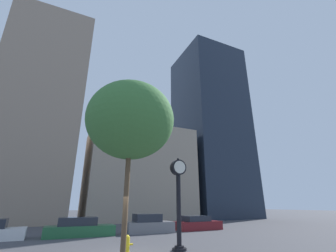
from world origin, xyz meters
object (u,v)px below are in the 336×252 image
at_px(fire_hydrant_near, 127,243).
at_px(car_green, 79,228).
at_px(car_grey, 149,225).
at_px(car_maroon, 198,224).
at_px(street_clock, 178,193).
at_px(bare_tree, 131,120).

bearing_deg(fire_hydrant_near, car_green, 103.44).
bearing_deg(car_grey, car_maroon, 5.15).
distance_m(car_grey, fire_hydrant_near, 7.81).
xyz_separation_m(car_green, car_maroon, (10.22, 0.32, -0.03)).
height_order(street_clock, car_maroon, street_clock).
height_order(car_green, car_grey, car_grey).
xyz_separation_m(street_clock, car_grey, (1.18, 7.68, -2.12)).
height_order(car_maroon, bare_tree, bare_tree).
bearing_deg(car_maroon, bare_tree, -138.28).
distance_m(car_green, car_grey, 5.30).
bearing_deg(car_grey, street_clock, -97.99).
bearing_deg(street_clock, fire_hydrant_near, 162.39).
bearing_deg(street_clock, car_grey, 81.24).
bearing_deg(bare_tree, street_clock, 11.97).
xyz_separation_m(street_clock, car_maroon, (6.10, 8.06, -2.22)).
bearing_deg(fire_hydrant_near, bare_tree, -111.39).
relative_size(street_clock, fire_hydrant_near, 6.18).
bearing_deg(bare_tree, car_maroon, 43.67).
height_order(street_clock, car_grey, street_clock).
height_order(street_clock, bare_tree, bare_tree).
distance_m(car_green, car_maroon, 10.23).
height_order(car_maroon, fire_hydrant_near, car_maroon).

